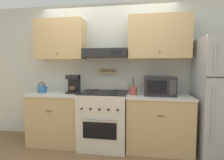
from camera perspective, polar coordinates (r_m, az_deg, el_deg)
ground_plane at (r=3.00m, az=-3.89°, el=-22.97°), size 16.00×16.00×0.00m
wall_back at (r=3.30m, az=-1.13°, el=5.83°), size 5.20×0.46×2.55m
counter_left at (r=3.41m, az=-17.10°, el=-11.55°), size 0.93×0.68×0.91m
counter_right at (r=3.11m, az=14.79°, el=-13.10°), size 1.05×0.68×0.91m
stove_range at (r=3.11m, az=-2.63°, el=-12.48°), size 0.78×0.73×1.06m
refrigerator at (r=3.22m, az=32.72°, el=-4.72°), size 0.79×0.75×1.82m
tea_kettle at (r=3.45m, az=-21.87°, el=-2.61°), size 0.21×0.16×0.19m
coffee_maker at (r=3.20m, az=-12.45°, el=-1.32°), size 0.21×0.20×0.33m
microwave at (r=3.00m, az=15.23°, el=-1.83°), size 0.49×0.39×0.31m
utensil_crock at (r=2.97m, az=6.97°, el=-3.37°), size 0.13×0.13×0.29m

